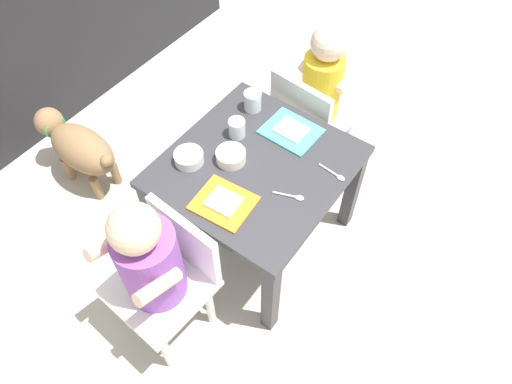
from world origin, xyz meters
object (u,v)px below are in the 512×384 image
dining_table (256,178)px  spoon_by_left_tray (334,174)px  food_tray_left (224,203)px  cereal_bowl_left_side (231,156)px  dog (78,146)px  cereal_bowl_right_side (189,157)px  seated_child_right (320,88)px  spoon_by_right_tray (292,196)px  water_cup_right (253,102)px  water_cup_left (237,129)px  seated_child_left (153,262)px  food_tray_right (291,131)px

dining_table → spoon_by_left_tray: spoon_by_left_tray is taller
food_tray_left → cereal_bowl_left_side: (0.15, 0.09, 0.01)m
dog → cereal_bowl_right_side: bearing=-83.9°
dining_table → cereal_bowl_right_side: bearing=122.9°
food_tray_left → cereal_bowl_right_side: 0.21m
seated_child_right → cereal_bowl_right_side: size_ratio=6.98×
spoon_by_right_tray → cereal_bowl_right_side: bearing=102.2°
seated_child_right → dog: size_ratio=1.56×
water_cup_right → spoon_by_left_tray: (-0.09, -0.39, -0.03)m
food_tray_left → water_cup_left: water_cup_left is taller
seated_child_right → cereal_bowl_right_side: bearing=165.4°
water_cup_left → water_cup_right: bearing=13.9°
cereal_bowl_right_side → spoon_by_left_tray: (0.23, -0.41, -0.02)m
water_cup_right → cereal_bowl_right_side: water_cup_right is taller
seated_child_right → cereal_bowl_right_side: 0.59m
seated_child_left → cereal_bowl_left_side: 0.43m
cereal_bowl_right_side → water_cup_right: bearing=-3.6°
dining_table → water_cup_left: water_cup_left is taller
seated_child_right → food_tray_right: 0.27m
water_cup_right → cereal_bowl_right_side: (-0.32, 0.02, -0.01)m
food_tray_right → cereal_bowl_left_side: 0.24m
food_tray_left → seated_child_right: bearing=4.2°
dining_table → water_cup_left: bearing=62.1°
seated_child_left → cereal_bowl_right_side: seated_child_left is taller
seated_child_right → food_tray_left: 0.64m
cereal_bowl_right_side → spoon_by_right_tray: 0.36m
dog → spoon_by_left_tray: size_ratio=4.30×
food_tray_left → spoon_by_left_tray: size_ratio=1.87×
dining_table → water_cup_left: (0.07, 0.13, 0.10)m
cereal_bowl_left_side → water_cup_right: bearing=20.0°
dining_table → cereal_bowl_right_side: size_ratio=6.16×
seated_child_right → food_tray_left: size_ratio=3.59×
dining_table → seated_child_left: size_ratio=0.85×
food_tray_right → water_cup_left: (-0.12, 0.14, 0.02)m
dining_table → cereal_bowl_right_side: cereal_bowl_right_side is taller
seated_child_left → dog: (0.28, 0.73, -0.23)m
seated_child_right → dog: seated_child_right is taller
food_tray_left → food_tray_right: (0.37, 0.00, 0.00)m
water_cup_right → cereal_bowl_left_side: 0.25m
cereal_bowl_right_side → spoon_by_right_tray: bearing=-77.8°
spoon_by_right_tray → food_tray_left: bearing=133.2°
dog → food_tray_right: bearing=-64.6°
cereal_bowl_right_side → spoon_by_left_tray: 0.47m
seated_child_left → water_cup_right: seated_child_left is taller
water_cup_left → spoon_by_right_tray: bearing=-110.6°
seated_child_left → cereal_bowl_left_side: bearing=6.6°
dining_table → spoon_by_right_tray: (-0.04, -0.17, 0.08)m
seated_child_left → spoon_by_left_tray: seated_child_left is taller
seated_child_left → seated_child_right: seated_child_left is taller
dog → food_tray_left: food_tray_left is taller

